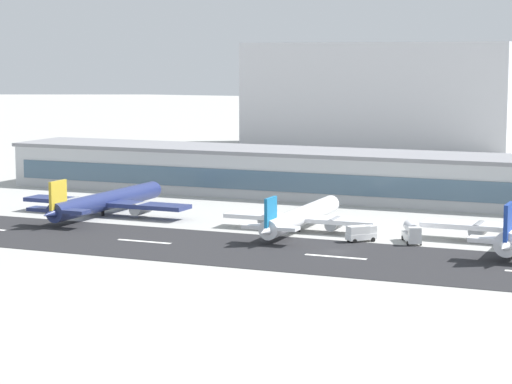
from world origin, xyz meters
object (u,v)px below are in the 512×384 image
object	(u,v)px
distant_hotel_block	(378,95)
airliner_blue_tail_gate_1	(299,217)
service_box_truck_0	(361,233)
service_fuel_truck_1	(412,233)
terminal_building	(363,176)
airliner_gold_tail_gate_0	(103,202)

from	to	relation	value
distant_hotel_block	airliner_blue_tail_gate_1	size ratio (longest dim) A/B	2.41
airliner_blue_tail_gate_1	service_box_truck_0	size ratio (longest dim) A/B	7.52
airliner_blue_tail_gate_1	distant_hotel_block	bearing A→B (deg)	11.06
service_box_truck_0	service_fuel_truck_1	xyz separation A→B (m)	(9.62, 2.86, 0.24)
distant_hotel_block	service_fuel_truck_1	xyz separation A→B (m)	(67.41, -205.91, -19.22)
airliner_blue_tail_gate_1	terminal_building	bearing A→B (deg)	1.70
airliner_blue_tail_gate_1	service_box_truck_0	bearing A→B (deg)	-113.11
terminal_building	distant_hotel_block	bearing A→B (deg)	104.93
airliner_gold_tail_gate_0	service_fuel_truck_1	bearing A→B (deg)	-93.59
airliner_blue_tail_gate_1	service_box_truck_0	xyz separation A→B (m)	(15.72, -6.49, -1.23)
terminal_building	service_box_truck_0	distance (m)	62.05
distant_hotel_block	airliner_blue_tail_gate_1	world-z (taller)	distant_hotel_block
service_box_truck_0	airliner_gold_tail_gate_0	bearing A→B (deg)	125.48
service_box_truck_0	service_fuel_truck_1	size ratio (longest dim) A/B	0.68
terminal_building	distant_hotel_block	size ratio (longest dim) A/B	1.85
service_box_truck_0	service_fuel_truck_1	world-z (taller)	service_fuel_truck_1
service_box_truck_0	airliner_blue_tail_gate_1	bearing A→B (deg)	110.74
airliner_gold_tail_gate_0	service_fuel_truck_1	xyz separation A→B (m)	(75.09, -5.99, -1.24)
distant_hotel_block	airliner_gold_tail_gate_0	world-z (taller)	distant_hotel_block
terminal_building	airliner_blue_tail_gate_1	bearing A→B (deg)	-87.62
terminal_building	service_box_truck_0	xyz separation A→B (m)	(17.92, -59.25, -4.37)
terminal_building	airliner_blue_tail_gate_1	world-z (taller)	terminal_building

